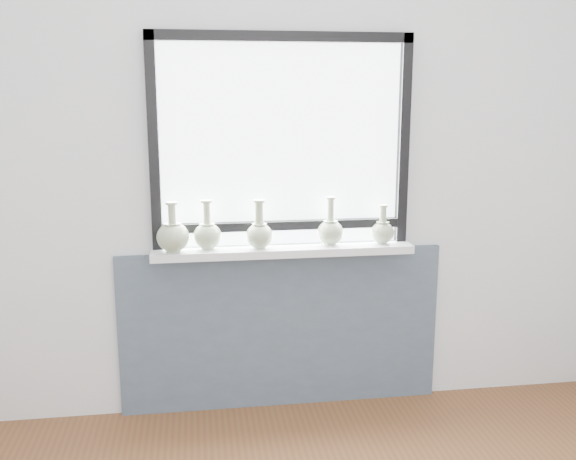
{
  "coord_description": "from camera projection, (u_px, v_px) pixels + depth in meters",
  "views": [
    {
      "loc": [
        -0.43,
        -1.41,
        1.67
      ],
      "look_at": [
        0.0,
        1.55,
        1.02
      ],
      "focal_mm": 40.0,
      "sensor_mm": 36.0,
      "label": 1
    }
  ],
  "objects": [
    {
      "name": "back_wall",
      "position": [
        281.0,
        165.0,
        3.25
      ],
      "size": [
        3.6,
        0.02,
        2.6
      ],
      "primitive_type": "cube",
      "color": "silver",
      "rests_on": "ground"
    },
    {
      "name": "apron_panel",
      "position": [
        282.0,
        329.0,
        3.41
      ],
      "size": [
        1.7,
        0.03,
        0.86
      ],
      "primitive_type": "cube",
      "color": "#4A5769",
      "rests_on": "ground"
    },
    {
      "name": "windowsill",
      "position": [
        283.0,
        250.0,
        3.25
      ],
      "size": [
        1.32,
        0.18,
        0.04
      ],
      "primitive_type": "cube",
      "color": "white",
      "rests_on": "apron_panel"
    },
    {
      "name": "window",
      "position": [
        282.0,
        138.0,
        3.19
      ],
      "size": [
        1.3,
        0.06,
        1.05
      ],
      "color": "black",
      "rests_on": "windowsill"
    },
    {
      "name": "vase_a",
      "position": [
        173.0,
        236.0,
        3.12
      ],
      "size": [
        0.16,
        0.16,
        0.25
      ],
      "rotation": [
        0.0,
        0.0,
        0.37
      ],
      "color": "#A2B68E",
      "rests_on": "windowsill"
    },
    {
      "name": "vase_b",
      "position": [
        207.0,
        234.0,
        3.18
      ],
      "size": [
        0.14,
        0.14,
        0.25
      ],
      "rotation": [
        0.0,
        0.0,
        0.17
      ],
      "color": "#A2B68E",
      "rests_on": "windowsill"
    },
    {
      "name": "vase_c",
      "position": [
        259.0,
        233.0,
        3.19
      ],
      "size": [
        0.14,
        0.14,
        0.25
      ],
      "rotation": [
        0.0,
        0.0,
        -0.25
      ],
      "color": "#A2B68E",
      "rests_on": "windowsill"
    },
    {
      "name": "vase_d",
      "position": [
        330.0,
        230.0,
        3.27
      ],
      "size": [
        0.14,
        0.14,
        0.25
      ],
      "rotation": [
        0.0,
        0.0,
        0.06
      ],
      "color": "#A2B68E",
      "rests_on": "windowsill"
    },
    {
      "name": "vase_e",
      "position": [
        382.0,
        231.0,
        3.3
      ],
      "size": [
        0.12,
        0.12,
        0.2
      ],
      "rotation": [
        0.0,
        0.0,
        0.37
      ],
      "color": "#A2B68E",
      "rests_on": "windowsill"
    }
  ]
}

